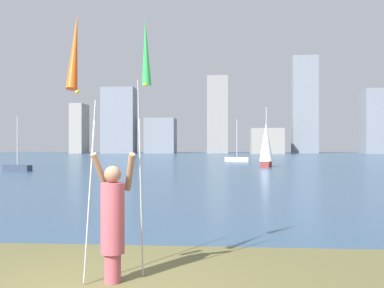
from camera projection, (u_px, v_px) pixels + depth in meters
ground at (209, 161)px, 56.66m from camera, size 120.00×138.00×0.12m
person at (113, 218)px, 6.49m from camera, size 0.73×0.54×1.99m
kite_flag_left at (75, 59)px, 6.01m from camera, size 0.16×1.19×3.97m
kite_flag_right at (146, 60)px, 7.04m from camera, size 0.16×0.82×4.18m
sailboat_0 at (237, 158)px, 53.92m from camera, size 3.08×1.31×5.32m
sailboat_1 at (17, 167)px, 34.09m from camera, size 2.54×1.27×4.38m
sailboat_3 at (266, 145)px, 40.59m from camera, size 1.58×2.75×5.71m
skyline_tower_0 at (79, 129)px, 104.64m from camera, size 3.15×5.96×12.14m
skyline_tower_1 at (119, 121)px, 103.66m from camera, size 7.94×5.17×15.96m
skyline_tower_2 at (161, 136)px, 105.75m from camera, size 7.34×7.11×8.65m
skyline_tower_3 at (218, 115)px, 106.22m from camera, size 5.14×5.62×19.11m
skyline_tower_4 at (266, 141)px, 102.10m from camera, size 7.70×7.32×6.02m
skyline_tower_5 at (305, 105)px, 105.01m from camera, size 6.20×3.29×24.04m
skyline_tower_6 at (372, 122)px, 100.48m from camera, size 4.45×5.58×15.23m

